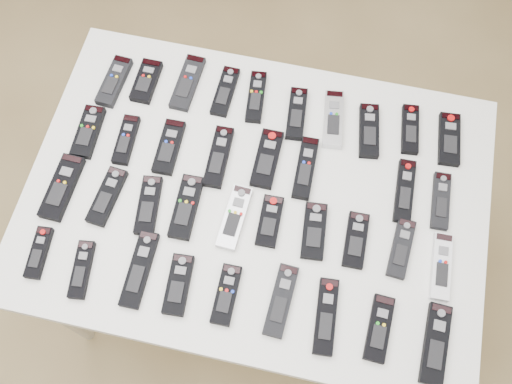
% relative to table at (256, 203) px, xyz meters
% --- Properties ---
extents(ground, '(4.00, 4.00, 0.00)m').
position_rel_table_xyz_m(ground, '(-0.13, -0.02, -0.72)').
color(ground, olive).
rests_on(ground, ground).
extents(table, '(1.25, 0.88, 0.78)m').
position_rel_table_xyz_m(table, '(0.00, 0.00, 0.00)').
color(table, white).
rests_on(table, ground).
extents(remote_0, '(0.06, 0.17, 0.02)m').
position_rel_table_xyz_m(remote_0, '(-0.49, 0.26, 0.07)').
color(remote_0, black).
rests_on(remote_0, table).
extents(remote_1, '(0.06, 0.14, 0.02)m').
position_rel_table_xyz_m(remote_1, '(-0.39, 0.28, 0.07)').
color(remote_1, black).
rests_on(remote_1, table).
extents(remote_2, '(0.06, 0.19, 0.02)m').
position_rel_table_xyz_m(remote_2, '(-0.27, 0.30, 0.07)').
color(remote_2, black).
rests_on(remote_2, table).
extents(remote_3, '(0.05, 0.16, 0.02)m').
position_rel_table_xyz_m(remote_3, '(-0.16, 0.30, 0.07)').
color(remote_3, black).
rests_on(remote_3, table).
extents(remote_4, '(0.06, 0.17, 0.02)m').
position_rel_table_xyz_m(remote_4, '(-0.07, 0.30, 0.07)').
color(remote_4, black).
rests_on(remote_4, table).
extents(remote_5, '(0.06, 0.17, 0.02)m').
position_rel_table_xyz_m(remote_5, '(0.06, 0.27, 0.07)').
color(remote_5, black).
rests_on(remote_5, table).
extents(remote_6, '(0.07, 0.18, 0.02)m').
position_rel_table_xyz_m(remote_6, '(0.17, 0.27, 0.07)').
color(remote_6, '#B7B7BC').
rests_on(remote_6, table).
extents(remote_7, '(0.08, 0.17, 0.02)m').
position_rel_table_xyz_m(remote_7, '(0.27, 0.26, 0.07)').
color(remote_7, black).
rests_on(remote_7, table).
extents(remote_8, '(0.06, 0.16, 0.02)m').
position_rel_table_xyz_m(remote_8, '(0.38, 0.29, 0.07)').
color(remote_8, black).
rests_on(remote_8, table).
extents(remote_9, '(0.07, 0.17, 0.02)m').
position_rel_table_xyz_m(remote_9, '(0.50, 0.28, 0.07)').
color(remote_9, black).
rests_on(remote_9, table).
extents(remote_10, '(0.06, 0.16, 0.02)m').
position_rel_table_xyz_m(remote_10, '(-0.51, 0.08, 0.07)').
color(remote_10, black).
rests_on(remote_10, table).
extents(remote_11, '(0.05, 0.15, 0.02)m').
position_rel_table_xyz_m(remote_11, '(-0.39, 0.08, 0.07)').
color(remote_11, black).
rests_on(remote_11, table).
extents(remote_12, '(0.06, 0.17, 0.02)m').
position_rel_table_xyz_m(remote_12, '(-0.27, 0.09, 0.07)').
color(remote_12, black).
rests_on(remote_12, table).
extents(remote_13, '(0.06, 0.18, 0.02)m').
position_rel_table_xyz_m(remote_13, '(-0.12, 0.08, 0.07)').
color(remote_13, black).
rests_on(remote_13, table).
extents(remote_14, '(0.06, 0.17, 0.02)m').
position_rel_table_xyz_m(remote_14, '(0.01, 0.11, 0.07)').
color(remote_14, black).
rests_on(remote_14, table).
extents(remote_15, '(0.05, 0.18, 0.02)m').
position_rel_table_xyz_m(remote_15, '(0.12, 0.10, 0.07)').
color(remote_15, black).
rests_on(remote_15, table).
extents(remote_16, '(0.05, 0.18, 0.02)m').
position_rel_table_xyz_m(remote_16, '(0.39, 0.09, 0.07)').
color(remote_16, black).
rests_on(remote_16, table).
extents(remote_17, '(0.05, 0.16, 0.02)m').
position_rel_table_xyz_m(remote_17, '(0.49, 0.09, 0.07)').
color(remote_17, black).
rests_on(remote_17, table).
extents(remote_18, '(0.07, 0.19, 0.02)m').
position_rel_table_xyz_m(remote_18, '(-0.52, -0.10, 0.07)').
color(remote_18, black).
rests_on(remote_18, table).
extents(remote_19, '(0.07, 0.17, 0.02)m').
position_rel_table_xyz_m(remote_19, '(-0.39, -0.10, 0.07)').
color(remote_19, black).
rests_on(remote_19, table).
extents(remote_20, '(0.07, 0.17, 0.02)m').
position_rel_table_xyz_m(remote_20, '(-0.27, -0.10, 0.07)').
color(remote_20, black).
rests_on(remote_20, table).
extents(remote_21, '(0.06, 0.18, 0.02)m').
position_rel_table_xyz_m(remote_21, '(-0.17, -0.08, 0.07)').
color(remote_21, black).
rests_on(remote_21, table).
extents(remote_22, '(0.06, 0.18, 0.02)m').
position_rel_table_xyz_m(remote_22, '(-0.04, -0.08, 0.07)').
color(remote_22, '#B7B7BC').
rests_on(remote_22, table).
extents(remote_23, '(0.06, 0.14, 0.02)m').
position_rel_table_xyz_m(remote_23, '(0.05, -0.07, 0.07)').
color(remote_23, black).
rests_on(remote_23, table).
extents(remote_24, '(0.07, 0.16, 0.02)m').
position_rel_table_xyz_m(remote_24, '(0.17, -0.07, 0.07)').
color(remote_24, black).
rests_on(remote_24, table).
extents(remote_25, '(0.06, 0.15, 0.02)m').
position_rel_table_xyz_m(remote_25, '(0.28, -0.07, 0.07)').
color(remote_25, black).
rests_on(remote_25, table).
extents(remote_26, '(0.06, 0.16, 0.02)m').
position_rel_table_xyz_m(remote_26, '(0.40, -0.07, 0.07)').
color(remote_26, black).
rests_on(remote_26, table).
extents(remote_27, '(0.05, 0.18, 0.02)m').
position_rel_table_xyz_m(remote_27, '(0.51, -0.10, 0.07)').
color(remote_27, silver).
rests_on(remote_27, table).
extents(remote_28, '(0.05, 0.14, 0.02)m').
position_rel_table_xyz_m(remote_28, '(-0.51, -0.29, 0.07)').
color(remote_28, black).
rests_on(remote_28, table).
extents(remote_29, '(0.06, 0.15, 0.02)m').
position_rel_table_xyz_m(remote_29, '(-0.39, -0.30, 0.07)').
color(remote_29, black).
rests_on(remote_29, table).
extents(remote_30, '(0.05, 0.20, 0.02)m').
position_rel_table_xyz_m(remote_30, '(-0.25, -0.27, 0.07)').
color(remote_30, black).
rests_on(remote_30, table).
extents(remote_31, '(0.07, 0.16, 0.02)m').
position_rel_table_xyz_m(remote_31, '(-0.14, -0.29, 0.07)').
color(remote_31, black).
rests_on(remote_31, table).
extents(remote_32, '(0.05, 0.15, 0.02)m').
position_rel_table_xyz_m(remote_32, '(-0.01, -0.29, 0.07)').
color(remote_32, black).
rests_on(remote_32, table).
extents(remote_33, '(0.06, 0.19, 0.02)m').
position_rel_table_xyz_m(remote_33, '(0.12, -0.27, 0.07)').
color(remote_33, black).
rests_on(remote_33, table).
extents(remote_34, '(0.06, 0.19, 0.02)m').
position_rel_table_xyz_m(remote_34, '(0.24, -0.29, 0.07)').
color(remote_34, black).
rests_on(remote_34, table).
extents(remote_35, '(0.06, 0.16, 0.02)m').
position_rel_table_xyz_m(remote_35, '(0.37, -0.29, 0.07)').
color(remote_35, black).
rests_on(remote_35, table).
extents(remote_36, '(0.06, 0.20, 0.02)m').
position_rel_table_xyz_m(remote_36, '(0.51, -0.29, 0.07)').
color(remote_36, black).
rests_on(remote_36, table).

